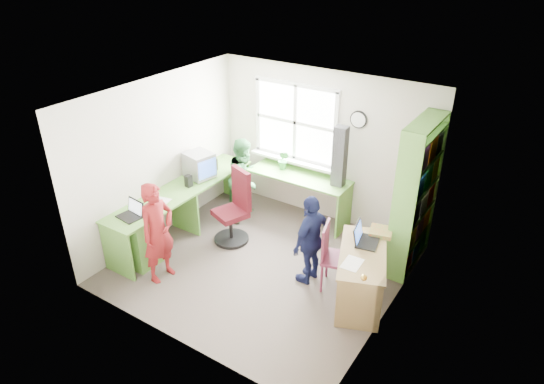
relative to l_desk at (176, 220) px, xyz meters
The scene contains 19 objects.
room 1.57m from the l_desk, 16.12° to the left, with size 3.64×3.44×2.44m.
l_desk is the anchor object (origin of this frame).
right_desk 2.74m from the l_desk, ahead, with size 0.95×1.31×0.69m.
bookshelf 3.35m from the l_desk, 26.43° to the left, with size 0.30×1.02×2.10m.
swivel_chair 0.86m from the l_desk, 46.50° to the left, with size 0.67×0.67×1.12m.
wooden_chair 2.35m from the l_desk, 10.28° to the left, with size 0.49×0.49×0.91m.
crt_monitor 0.98m from the l_desk, 104.68° to the left, with size 0.48×0.45×0.40m.
laptop_left 0.72m from the l_desk, 108.39° to the right, with size 0.34×0.30×0.22m.
laptop_right 2.71m from the l_desk, 13.09° to the left, with size 0.36×0.40×0.24m.
speaker_a 0.63m from the l_desk, 107.04° to the left, with size 0.10×0.10×0.18m.
speaker_b 1.21m from the l_desk, 99.80° to the left, with size 0.11×0.11×0.20m.
cd_tower 2.56m from the l_desk, 45.70° to the left, with size 0.19×0.17×0.93m.
game_box 2.89m from the l_desk, 18.45° to the left, with size 0.34×0.34×0.06m.
paper_a 0.36m from the l_desk, 138.33° to the right, with size 0.28×0.36×0.00m.
paper_b 2.71m from the l_desk, ahead, with size 0.22×0.30×0.00m.
potted_plant 1.96m from the l_desk, 67.43° to the left, with size 0.18×0.15×0.33m, color #317C3B.
person_red 0.76m from the l_desk, 63.76° to the right, with size 0.51×0.33×1.39m, color maroon.
person_green 1.32m from the l_desk, 76.26° to the left, with size 0.65×0.51×1.34m, color #2F7539.
person_navy 2.05m from the l_desk, 10.88° to the left, with size 0.74×0.31×1.26m, color #151A43.
Camera 1 is at (3.12, -4.54, 4.08)m, focal length 32.00 mm.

